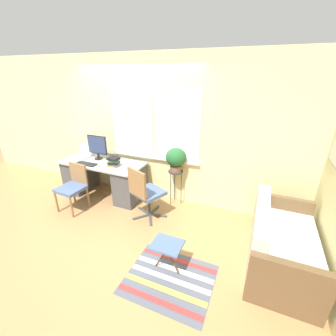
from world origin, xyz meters
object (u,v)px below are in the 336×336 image
at_px(book_stack, 114,162).
at_px(office_chair_swivel, 145,192).
at_px(desk_chair_wooden, 73,186).
at_px(laptop, 83,154).
at_px(folding_stool, 167,247).
at_px(potted_plant, 176,158).
at_px(couch_loveseat, 280,246).
at_px(monitor, 97,146).
at_px(mouse, 99,165).
at_px(plant_stand, 176,175).
at_px(keyboard, 86,164).

bearing_deg(book_stack, office_chair_swivel, -20.44).
bearing_deg(desk_chair_wooden, laptop, 121.51).
relative_size(desk_chair_wooden, office_chair_swivel, 0.88).
bearing_deg(folding_stool, book_stack, 142.92).
distance_m(potted_plant, folding_stool, 1.75).
bearing_deg(couch_loveseat, office_chair_swivel, 83.19).
bearing_deg(desk_chair_wooden, couch_loveseat, 4.02).
relative_size(couch_loveseat, potted_plant, 3.32).
relative_size(office_chair_swivel, potted_plant, 2.18).
distance_m(monitor, mouse, 0.48).
bearing_deg(monitor, couch_loveseat, -12.56).
bearing_deg(folding_stool, desk_chair_wooden, 162.57).
bearing_deg(couch_loveseat, book_stack, 79.19).
bearing_deg(office_chair_swivel, desk_chair_wooden, 32.81).
height_order(book_stack, folding_stool, book_stack).
bearing_deg(potted_plant, monitor, -174.49).
bearing_deg(potted_plant, plant_stand, 0.00).
bearing_deg(folding_stool, monitor, 146.22).
height_order(laptop, couch_loveseat, laptop).
relative_size(keyboard, office_chair_swivel, 0.45).
bearing_deg(desk_chair_wooden, office_chair_swivel, 14.12).
height_order(mouse, desk_chair_wooden, desk_chair_wooden).
height_order(keyboard, office_chair_swivel, office_chair_swivel).
distance_m(mouse, desk_chair_wooden, 0.59).
bearing_deg(laptop, plant_stand, 5.21).
xyz_separation_m(keyboard, desk_chair_wooden, (0.01, -0.41, -0.27)).
bearing_deg(couch_loveseat, desk_chair_wooden, 89.80).
xyz_separation_m(office_chair_swivel, potted_plant, (0.29, 0.67, 0.41)).
xyz_separation_m(laptop, book_stack, (0.91, -0.18, 0.04)).
bearing_deg(monitor, keyboard, -94.43).
xyz_separation_m(laptop, monitor, (0.39, 0.03, 0.21)).
bearing_deg(couch_loveseat, plant_stand, 62.90).
height_order(laptop, mouse, laptop).
distance_m(keyboard, folding_stool, 2.45).
relative_size(book_stack, desk_chair_wooden, 0.29).
height_order(keyboard, book_stack, book_stack).
distance_m(book_stack, couch_loveseat, 3.02).
distance_m(mouse, plant_stand, 1.47).
bearing_deg(monitor, laptop, -176.05).
relative_size(keyboard, potted_plant, 0.98).
bearing_deg(plant_stand, book_stack, -161.77).
distance_m(laptop, monitor, 0.45).
xyz_separation_m(couch_loveseat, plant_stand, (-1.80, 0.92, 0.30)).
bearing_deg(keyboard, plant_stand, 16.68).
height_order(monitor, potted_plant, monitor).
relative_size(book_stack, folding_stool, 0.58).
bearing_deg(laptop, mouse, -24.22).
xyz_separation_m(desk_chair_wooden, couch_loveseat, (3.45, -0.01, -0.17)).
xyz_separation_m(monitor, plant_stand, (1.63, 0.16, -0.40)).
bearing_deg(laptop, office_chair_swivel, -15.73).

